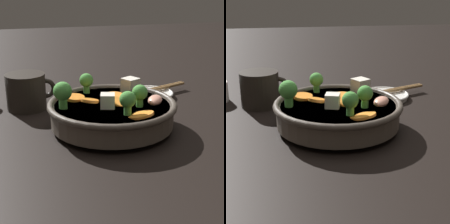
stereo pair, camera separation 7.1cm
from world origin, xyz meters
The scene contains 5 objects.
ground_plane centered at (0.00, 0.00, 0.00)m, with size 3.00×3.00×0.00m, color black.
stirfry_bowl centered at (0.00, 0.00, 0.04)m, with size 0.24×0.24×0.10m.
side_saucer centered at (0.14, 0.17, 0.01)m, with size 0.11×0.11×0.01m.
dark_mug centered at (-0.15, 0.16, 0.04)m, with size 0.11×0.09×0.08m.
chopsticks_pair centered at (0.14, 0.17, 0.02)m, with size 0.22×0.10×0.01m.
Camera 1 is at (-0.17, -0.64, 0.28)m, focal length 60.00 mm.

